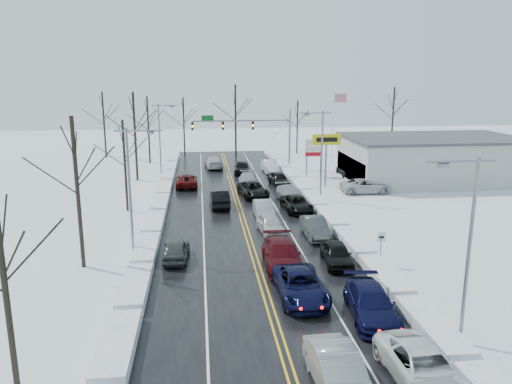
{
  "coord_description": "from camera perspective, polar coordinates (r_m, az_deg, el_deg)",
  "views": [
    {
      "loc": [
        -3.61,
        -38.29,
        12.51
      ],
      "look_at": [
        1.17,
        3.73,
        2.5
      ],
      "focal_mm": 35.0,
      "sensor_mm": 36.0,
      "label": 1
    }
  ],
  "objects": [
    {
      "name": "tree_left_e",
      "position": [
        72.88,
        -12.26,
        8.4
      ],
      "size": [
        3.8,
        3.8,
        9.5
      ],
      "color": "#2D231C",
      "rests_on": "ground"
    },
    {
      "name": "queued_car_14",
      "position": [
        47.0,
        4.65,
        -2.16
      ],
      "size": [
        2.6,
        5.16,
        1.4
      ],
      "primitive_type": "imported",
      "rotation": [
        0.0,
        0.0,
        0.06
      ],
      "color": "black",
      "rests_on": "ground"
    },
    {
      "name": "ground",
      "position": [
        40.44,
        -1.05,
        -4.7
      ],
      "size": [
        160.0,
        160.0,
        0.0
      ],
      "primitive_type": "plane",
      "color": "silver",
      "rests_on": "ground"
    },
    {
      "name": "tree_far_e",
      "position": [
        85.51,
        15.44,
        9.38
      ],
      "size": [
        4.2,
        4.2,
        10.5
      ],
      "color": "#2D231C",
      "rests_on": "ground"
    },
    {
      "name": "queued_car_17",
      "position": [
        65.23,
        1.6,
        2.26
      ],
      "size": [
        1.88,
        4.93,
        1.61
      ],
      "primitive_type": "imported",
      "rotation": [
        0.0,
        0.0,
        0.04
      ],
      "color": "white",
      "rests_on": "ground"
    },
    {
      "name": "traffic_signal_mast",
      "position": [
        67.02,
        -0.41,
        7.29
      ],
      "size": [
        13.28,
        0.39,
        8.0
      ],
      "color": "slate",
      "rests_on": "ground"
    },
    {
      "name": "queued_car_11",
      "position": [
        27.78,
        12.93,
        -13.81
      ],
      "size": [
        2.79,
        5.72,
        1.6
      ],
      "primitive_type": "imported",
      "rotation": [
        0.0,
        0.0,
        -0.1
      ],
      "color": "black",
      "rests_on": "ground"
    },
    {
      "name": "queued_car_4",
      "position": [
        40.47,
        1.65,
        -4.69
      ],
      "size": [
        2.14,
        4.5,
        1.48
      ],
      "primitive_type": "imported",
      "rotation": [
        0.0,
        0.0,
        0.09
      ],
      "color": "silver",
      "rests_on": "ground"
    },
    {
      "name": "streetlight_se",
      "position": [
        24.6,
        22.9,
        -4.79
      ],
      "size": [
        3.2,
        0.25,
        9.0
      ],
      "color": "slate",
      "rests_on": "ground"
    },
    {
      "name": "tires_plus_sign",
      "position": [
        56.59,
        8.05,
        5.55
      ],
      "size": [
        3.2,
        0.34,
        6.0
      ],
      "color": "slate",
      "rests_on": "ground"
    },
    {
      "name": "queued_car_16",
      "position": [
        57.68,
        2.65,
        0.78
      ],
      "size": [
        2.36,
        4.61,
        1.5
      ],
      "primitive_type": "imported",
      "rotation": [
        0.0,
        0.0,
        0.14
      ],
      "color": "black",
      "rests_on": "ground"
    },
    {
      "name": "parked_car_2",
      "position": [
        64.17,
        10.35,
        1.86
      ],
      "size": [
        1.91,
        4.72,
        1.61
      ],
      "primitive_type": "imported",
      "rotation": [
        0.0,
        0.0,
        3.15
      ],
      "color": "black",
      "rests_on": "ground"
    },
    {
      "name": "tree_far_a",
      "position": [
        79.79,
        -17.06,
        8.77
      ],
      "size": [
        4.0,
        4.0,
        10.0
      ],
      "color": "#2D231C",
      "rests_on": "ground"
    },
    {
      "name": "snow_bank_right",
      "position": [
        43.65,
        8.7,
        -3.5
      ],
      "size": [
        1.57,
        72.0,
        0.66
      ],
      "primitive_type": "cube",
      "color": "white",
      "rests_on": "ground"
    },
    {
      "name": "speed_limit_sign",
      "position": [
        34.28,
        14.11,
        -5.6
      ],
      "size": [
        0.55,
        0.09,
        2.35
      ],
      "color": "slate",
      "rests_on": "ground"
    },
    {
      "name": "queued_car_12",
      "position": [
        34.45,
        9.17,
        -8.16
      ],
      "size": [
        2.03,
        4.49,
        1.5
      ],
      "primitive_type": "imported",
      "rotation": [
        0.0,
        0.0,
        -0.06
      ],
      "color": "black",
      "rests_on": "ground"
    },
    {
      "name": "oncoming_car_1",
      "position": [
        57.46,
        -7.92,
        0.61
      ],
      "size": [
        2.53,
        5.27,
        1.45
      ],
      "primitive_type": "imported",
      "rotation": [
        0.0,
        0.0,
        3.17
      ],
      "color": "#530B0B",
      "rests_on": "ground"
    },
    {
      "name": "queued_car_13",
      "position": [
        39.78,
        6.75,
        -5.11
      ],
      "size": [
        1.67,
        4.66,
        1.53
      ],
      "primitive_type": "imported",
      "rotation": [
        0.0,
        0.0,
        0.01
      ],
      "color": "#3A3D3F",
      "rests_on": "ground"
    },
    {
      "name": "dealership_building",
      "position": [
        63.45,
        19.42,
        3.62
      ],
      "size": [
        20.4,
        12.4,
        5.3
      ],
      "color": "#A9A9A4",
      "rests_on": "ground"
    },
    {
      "name": "streetlight_nw",
      "position": [
        62.88,
        -10.79,
        6.51
      ],
      "size": [
        3.2,
        0.25,
        9.0
      ],
      "color": "slate",
      "rests_on": "ground"
    },
    {
      "name": "queued_car_7",
      "position": [
        56.66,
        -0.95,
        0.56
      ],
      "size": [
        2.64,
        5.43,
        1.52
      ],
      "primitive_type": "imported",
      "rotation": [
        0.0,
        0.0,
        -0.1
      ],
      "color": "#A1A3A9",
      "rests_on": "ground"
    },
    {
      "name": "tree_left_c",
      "position": [
        47.26,
        -14.86,
        4.88
      ],
      "size": [
        3.4,
        3.4,
        8.5
      ],
      "color": "#2D231C",
      "rests_on": "ground"
    },
    {
      "name": "tree_left_a",
      "position": [
        20.68,
        -27.2,
        -5.73
      ],
      "size": [
        3.6,
        3.6,
        9.0
      ],
      "color": "#2D231C",
      "rests_on": "ground"
    },
    {
      "name": "queued_car_5",
      "position": [
        44.76,
        0.87,
        -2.92
      ],
      "size": [
        1.61,
        4.55,
        1.49
      ],
      "primitive_type": "imported",
      "rotation": [
        0.0,
        0.0,
        -0.01
      ],
      "color": "#929499",
      "rests_on": "ground"
    },
    {
      "name": "queued_car_2",
      "position": [
        29.36,
        5.08,
        -11.96
      ],
      "size": [
        2.66,
        5.67,
        1.57
      ],
      "primitive_type": "imported",
      "rotation": [
        0.0,
        0.0,
        0.01
      ],
      "color": "black",
      "rests_on": "ground"
    },
    {
      "name": "tree_far_d",
      "position": [
        80.59,
        4.76,
        8.6
      ],
      "size": [
        3.4,
        3.4,
        8.5
      ],
      "color": "#2D231C",
      "rests_on": "ground"
    },
    {
      "name": "oncoming_car_3",
      "position": [
        35.26,
        -9.08,
        -7.64
      ],
      "size": [
        1.92,
        4.23,
        1.41
      ],
      "primitive_type": "imported",
      "rotation": [
        0.0,
        0.0,
        3.08
      ],
      "color": "#383A3C",
      "rests_on": "ground"
    },
    {
      "name": "tree_far_c",
      "position": [
        77.64,
        -2.36,
        9.74
      ],
      "size": [
        4.4,
        4.4,
        11.0
      ],
      "color": "#2D231C",
      "rests_on": "ground"
    },
    {
      "name": "tree_left_b",
      "position": [
        33.69,
        -19.96,
        3.08
      ],
      "size": [
        4.0,
        4.0,
        10.0
      ],
      "color": "#2D231C",
      "rests_on": "ground"
    },
    {
      "name": "used_vehicles_sign",
      "position": [
        62.6,
        6.64,
        4.78
      ],
      "size": [
        2.2,
        0.22,
        4.65
      ],
      "color": "slate",
      "rests_on": "ground"
    },
    {
      "name": "parked_car_1",
      "position": [
        60.04,
        13.82,
        0.9
      ],
      "size": [
        2.42,
        5.56,
        1.59
      ],
      "primitive_type": "imported",
      "rotation": [
        0.0,
        0.0,
        -0.03
      ],
      "color": "#404345",
      "rests_on": "ground"
    },
    {
      "name": "queued_car_15",
      "position": [
        50.51,
        3.9,
        -1.05
      ],
      "size": [
        2.67,
        5.41,
        1.51
      ],
      "primitive_type": "imported",
      "rotation": [
        0.0,
        0.0,
        0.11
      ],
      "color": "#93959A",
      "rests_on": "ground"
    },
    {
      "name": "oncoming_car_0",
      "position": [
        48.53,
        -4.19,
        -1.66
      ],
      "size": [
        1.91,
        5.04,
        1.64
      ],
      "primitive_type": "imported",
      "rotation": [
        0.0,
        0.0,
        3.18
      ],
      "color": "black",
      "rests_on": "ground"
    },
    {
      "name": "queued_car_10",
      "position": [
        23.2,
        18.45,
        -20.08
      ],
      "size": [
        2.76,
        5.59,
        1.52
      ],
      "primitive_type": "imported",
      "rotation": [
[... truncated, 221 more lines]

